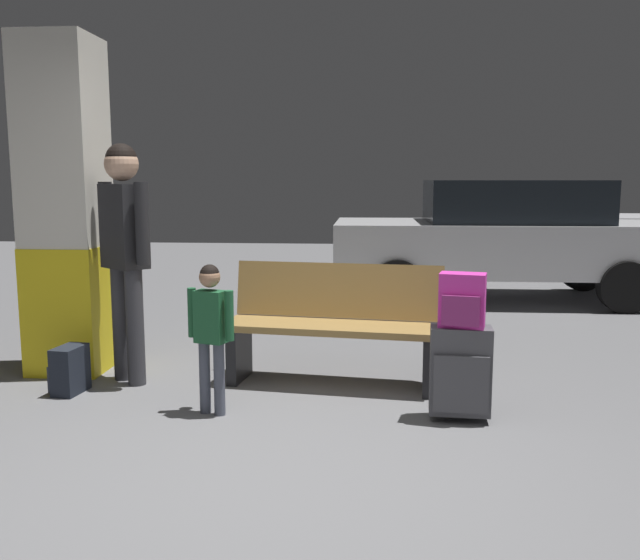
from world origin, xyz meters
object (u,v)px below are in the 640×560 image
at_px(structural_pillar, 66,209).
at_px(parked_car_near, 502,236).
at_px(child, 211,323).
at_px(backpack_bright, 462,301).
at_px(backpack_dark_floor, 69,370).
at_px(suitcase, 460,371).
at_px(adult, 124,237).
at_px(bench, 334,325).

distance_m(structural_pillar, parked_car_near, 5.41).
bearing_deg(child, backpack_bright, 0.30).
distance_m(child, backpack_dark_floor, 1.26).
bearing_deg(child, parked_car_near, 59.74).
height_order(structural_pillar, backpack_dark_floor, structural_pillar).
bearing_deg(suitcase, child, -179.69).
bearing_deg(suitcase, adult, 164.81).
distance_m(bench, backpack_bright, 1.18).
relative_size(child, parked_car_near, 0.24).
xyz_separation_m(bench, parked_car_near, (1.90, 3.78, 0.36)).
bearing_deg(backpack_bright, bench, 138.15).
height_order(backpack_dark_floor, parked_car_near, parked_car_near).
bearing_deg(parked_car_near, backpack_dark_floor, -132.03).
bearing_deg(parked_car_near, suitcase, -103.14).
bearing_deg(structural_pillar, backpack_dark_floor, -68.45).
distance_m(suitcase, child, 1.62).
relative_size(backpack_bright, backpack_dark_floor, 1.00).
bearing_deg(child, structural_pillar, 144.80).
height_order(backpack_bright, backpack_dark_floor, backpack_bright).
relative_size(bench, child, 1.68).
xyz_separation_m(suitcase, backpack_bright, (-0.00, -0.00, 0.45)).
distance_m(backpack_dark_floor, parked_car_near, 5.68).
relative_size(structural_pillar, suitcase, 4.31).
bearing_deg(adult, child, -39.68).
height_order(bench, child, child).
xyz_separation_m(structural_pillar, child, (1.37, -0.96, -0.68)).
distance_m(bench, backpack_dark_floor, 1.94).
distance_m(bench, child, 1.08).
relative_size(backpack_bright, parked_car_near, 0.08).
relative_size(bench, backpack_dark_floor, 4.87).
relative_size(backpack_bright, child, 0.34).
distance_m(adult, backpack_dark_floor, 1.03).
relative_size(bench, suitcase, 2.74).
xyz_separation_m(suitcase, adult, (-2.38, 0.65, 0.78)).
bearing_deg(structural_pillar, adult, -28.13).
xyz_separation_m(suitcase, backpack_dark_floor, (-2.72, 0.35, -0.15)).
xyz_separation_m(suitcase, child, (-1.59, -0.01, 0.29)).
xyz_separation_m(child, backpack_dark_floor, (-1.13, 0.36, -0.44)).
bearing_deg(adult, backpack_dark_floor, -138.08).
relative_size(child, backpack_dark_floor, 2.90).
height_order(structural_pillar, backpack_bright, structural_pillar).
distance_m(structural_pillar, suitcase, 3.26).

